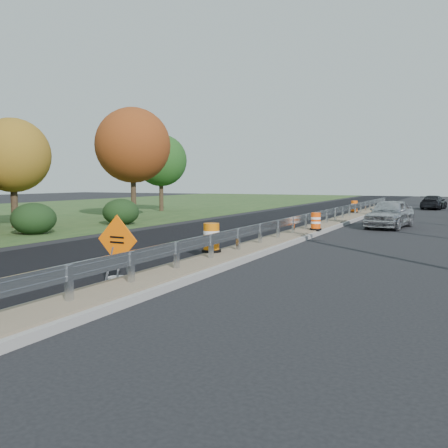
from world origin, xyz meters
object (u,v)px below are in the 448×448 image
at_px(barrel_median_mid, 316,222).
at_px(car_silver, 390,214).
at_px(caution_sign, 118,266).
at_px(barrel_median_far, 354,207).
at_px(car_dark_far, 434,202).
at_px(barrel_median_near, 211,238).

height_order(barrel_median_mid, car_silver, car_silver).
bearing_deg(caution_sign, car_silver, 80.89).
relative_size(barrel_median_mid, barrel_median_far, 0.95).
relative_size(barrel_median_mid, car_dark_far, 0.19).
bearing_deg(car_silver, car_dark_far, 94.25).
bearing_deg(barrel_median_near, barrel_median_mid, 82.74).
xyz_separation_m(caution_sign, barrel_median_near, (0.35, 4.42, 0.25)).
distance_m(barrel_median_mid, car_dark_far, 25.48).
bearing_deg(barrel_median_mid, barrel_median_far, 93.95).
relative_size(barrel_median_mid, car_silver, 0.18).
distance_m(barrel_median_near, barrel_median_far, 22.61).
distance_m(barrel_median_far, car_dark_far, 12.18).
relative_size(caution_sign, car_dark_far, 0.40).
bearing_deg(car_dark_far, barrel_median_near, 88.58).
bearing_deg(car_silver, caution_sign, -95.23).
relative_size(caution_sign, barrel_median_near, 1.81).
height_order(caution_sign, barrel_median_far, caution_sign).
xyz_separation_m(caution_sign, car_dark_far, (5.26, 38.24, 0.19)).
xyz_separation_m(barrel_median_near, barrel_median_mid, (1.10, 8.63, -0.06)).
height_order(barrel_median_near, car_dark_far, car_dark_far).
bearing_deg(barrel_median_far, car_silver, -67.62).
bearing_deg(caution_sign, barrel_median_far, 92.61).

